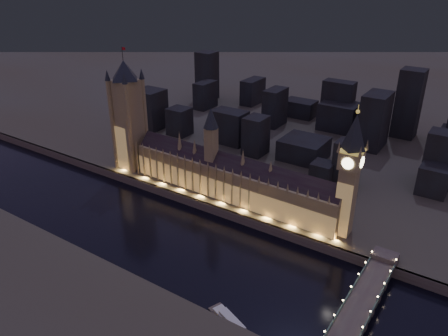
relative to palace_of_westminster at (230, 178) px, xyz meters
The scene contains 9 objects.
ground_plane 67.44m from the palace_of_westminster, 95.77° to the right, with size 2000.00×2000.00×0.00m, color black.
north_bank 458.83m from the palace_of_westminster, 90.78° to the left, with size 2000.00×960.00×8.00m, color #4D4030.
embankment_wall 31.14m from the palace_of_westminster, 106.72° to the right, with size 2000.00×2.50×8.00m, color #534042.
palace_of_westminster is the anchor object (origin of this frame).
victoria_tower 122.92m from the palace_of_westminster, behind, with size 31.68×31.68×117.76m.
elizabeth_tower 108.52m from the palace_of_westminster, ahead, with size 18.00×18.00×100.87m.
westminster_bridge 154.48m from the palace_of_westminster, 25.20° to the right, with size 17.07×113.00×15.90m.
river_boat 144.14m from the palace_of_westminster, 56.41° to the right, with size 38.82×22.42×4.50m.
city_backdrop 187.07m from the palace_of_westminster, 80.37° to the left, with size 473.94×215.63×79.14m.
Camera 1 is at (188.11, -220.73, 194.25)m, focal length 35.00 mm.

